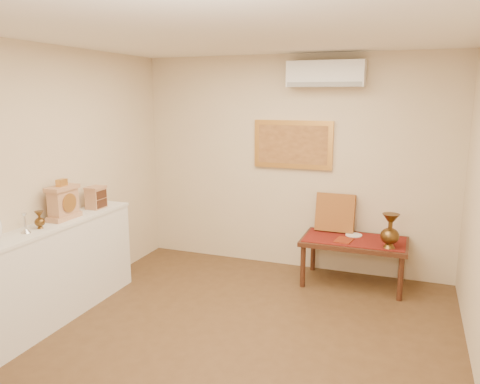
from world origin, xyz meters
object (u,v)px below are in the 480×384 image
at_px(brass_urn_tall, 390,227).
at_px(display_ledge, 58,270).
at_px(low_table, 354,245).
at_px(mantel_clock, 63,202).
at_px(wooden_chest, 96,197).

bearing_deg(brass_urn_tall, display_ledge, -151.17).
bearing_deg(brass_urn_tall, low_table, 154.29).
height_order(brass_urn_tall, display_ledge, brass_urn_tall).
xyz_separation_m(brass_urn_tall, mantel_clock, (-3.07, -1.53, 0.36)).
distance_m(display_ledge, wooden_chest, 0.90).
relative_size(display_ledge, mantel_clock, 4.93).
bearing_deg(display_ledge, mantel_clock, 91.17).
distance_m(brass_urn_tall, low_table, 0.53).
xyz_separation_m(display_ledge, mantel_clock, (-0.00, 0.16, 0.66)).
xyz_separation_m(display_ledge, low_table, (2.67, 1.88, -0.01)).
relative_size(wooden_chest, low_table, 0.20).
height_order(mantel_clock, low_table, mantel_clock).
distance_m(mantel_clock, low_table, 3.25).
relative_size(brass_urn_tall, display_ledge, 0.23).
xyz_separation_m(mantel_clock, low_table, (2.68, 1.72, -0.67)).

